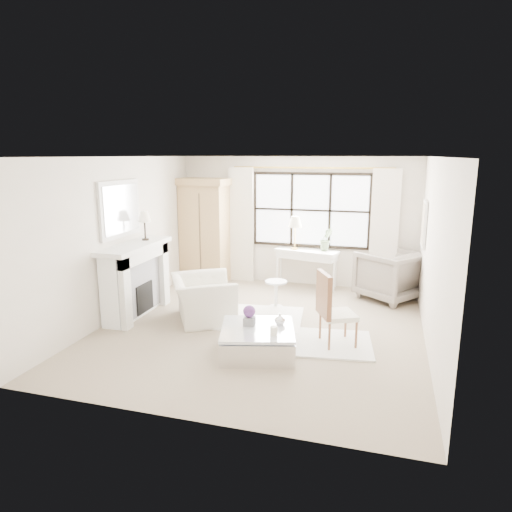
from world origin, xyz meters
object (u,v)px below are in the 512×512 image
Objects in this scene: armoire at (205,229)px; coffee_table at (258,341)px; club_armchair at (203,299)px; console_table at (306,268)px.

armoire is 1.83× the size of coffee_table.
armoire is 2.64m from club_armchair.
console_table is 2.76m from club_armchair.
club_armchair is (0.91, -2.36, -0.77)m from armoire.
armoire is 1.64× the size of console_table.
console_table reaches higher than coffee_table.
armoire is 4.14m from coffee_table.
console_table is 1.21× the size of club_armchair.
coffee_table is at bearing -160.09° from club_armchair.
coffee_table is at bearing -77.96° from console_table.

